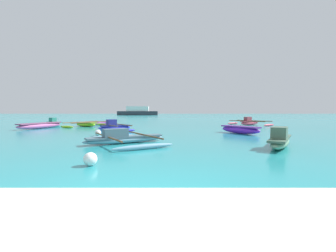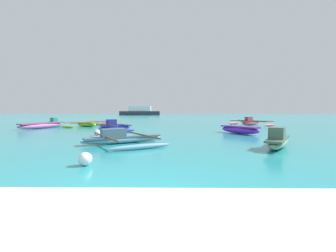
# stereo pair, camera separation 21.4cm
# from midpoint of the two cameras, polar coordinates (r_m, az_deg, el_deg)

# --- Properties ---
(ground_plane) EXTENTS (240.00, 240.00, 0.00)m
(ground_plane) POSITION_cam_midpoint_polar(r_m,az_deg,el_deg) (3.22, -13.66, -22.90)
(ground_plane) COLOR teal
(moored_boat_0) EXTENTS (4.27, 4.80, 0.67)m
(moored_boat_0) POSITION_cam_midpoint_polar(r_m,az_deg,el_deg) (10.28, -10.93, -3.10)
(moored_boat_0) COLOR #6A9DB6
(moored_boat_0) RESTS_ON ground_plane
(moored_boat_1) EXTENTS (2.15, 2.72, 0.48)m
(moored_boat_1) POSITION_cam_midpoint_polar(r_m,az_deg,el_deg) (15.08, 18.11, -0.85)
(moored_boat_1) COLOR purple
(moored_boat_1) RESTS_ON ground_plane
(moored_boat_2) EXTENTS (2.18, 2.95, 0.83)m
(moored_boat_2) POSITION_cam_midpoint_polar(r_m,az_deg,el_deg) (9.92, 26.70, -3.24)
(moored_boat_2) COLOR #639474
(moored_boat_2) RESTS_ON ground_plane
(moored_boat_3) EXTENTS (2.02, 4.13, 0.48)m
(moored_boat_3) POSITION_cam_midpoint_polar(r_m,az_deg,el_deg) (21.33, -29.26, 0.17)
(moored_boat_3) COLOR #C35A99
(moored_boat_3) RESTS_ON ground_plane
(moored_boat_4) EXTENTS (3.53, 4.54, 0.44)m
(moored_boat_4) POSITION_cam_midpoint_polar(r_m,az_deg,el_deg) (22.29, -19.72, 0.43)
(moored_boat_4) COLOR #A4E328
(moored_boat_4) RESTS_ON ground_plane
(moored_boat_5) EXTENTS (4.16, 4.49, 0.86)m
(moored_boat_5) POSITION_cam_midpoint_polar(r_m,az_deg,el_deg) (24.52, 20.44, 0.86)
(moored_boat_5) COLOR #DF495E
(moored_boat_5) RESTS_ON ground_plane
(moored_boat_6) EXTENTS (2.28, 3.12, 0.34)m
(moored_boat_6) POSITION_cam_midpoint_polar(r_m,az_deg,el_deg) (25.19, -16.84, 0.81)
(moored_boat_6) COLOR purple
(moored_boat_6) RESTS_ON ground_plane
(moored_boat_7) EXTENTS (3.33, 3.79, 0.83)m
(moored_boat_7) POSITION_cam_midpoint_polar(r_m,az_deg,el_deg) (17.20, -13.02, -0.19)
(moored_boat_7) COLOR #292CC2
(moored_boat_7) RESTS_ON ground_plane
(moored_boat_8) EXTENTS (2.18, 1.68, 0.79)m
(moored_boat_8) POSITION_cam_midpoint_polar(r_m,az_deg,el_deg) (25.06, -26.48, 0.75)
(moored_boat_8) COLOR #31C1A6
(moored_boat_8) RESTS_ON ground_plane
(mooring_buoy_0) EXTENTS (0.36, 0.36, 0.36)m
(mooring_buoy_0) POSITION_cam_midpoint_polar(r_m,az_deg,el_deg) (13.68, -17.14, -1.64)
(mooring_buoy_0) COLOR white
(mooring_buoy_0) RESTS_ON ground_plane
(mooring_buoy_1) EXTENTS (0.36, 0.36, 0.36)m
(mooring_buoy_1) POSITION_cam_midpoint_polar(r_m,az_deg,el_deg) (6.35, -19.37, -7.88)
(mooring_buoy_1) COLOR white
(mooring_buoy_1) RESTS_ON ground_plane
(distant_ferry) EXTENTS (13.97, 3.07, 3.07)m
(distant_ferry) POSITION_cam_midpoint_polar(r_m,az_deg,el_deg) (79.59, -7.07, 3.66)
(distant_ferry) COLOR #2D333D
(distant_ferry) RESTS_ON ground_plane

